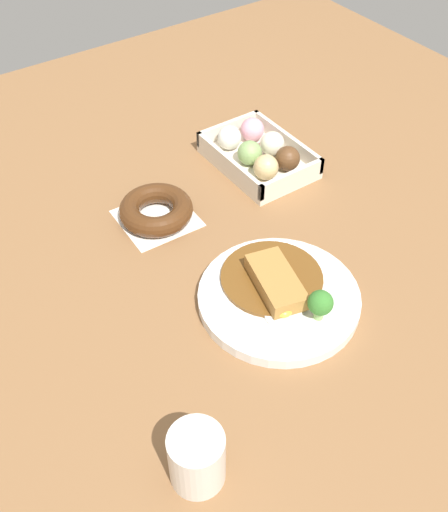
# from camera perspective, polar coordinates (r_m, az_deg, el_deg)

# --- Properties ---
(ground_plane) EXTENTS (1.60, 1.60, 0.00)m
(ground_plane) POSITION_cam_1_polar(r_m,az_deg,el_deg) (0.94, 1.89, -0.38)
(ground_plane) COLOR brown
(curry_plate) EXTENTS (0.24, 0.24, 0.07)m
(curry_plate) POSITION_cam_1_polar(r_m,az_deg,el_deg) (0.88, 5.29, -3.66)
(curry_plate) COLOR white
(curry_plate) RESTS_ON ground_plane
(donut_box) EXTENTS (0.20, 0.14, 0.06)m
(donut_box) POSITION_cam_1_polar(r_m,az_deg,el_deg) (1.13, 3.33, 9.75)
(donut_box) COLOR beige
(donut_box) RESTS_ON ground_plane
(chocolate_ring_donut) EXTENTS (0.13, 0.13, 0.04)m
(chocolate_ring_donut) POSITION_cam_1_polar(r_m,az_deg,el_deg) (1.01, -6.47, 4.36)
(chocolate_ring_donut) COLOR white
(chocolate_ring_donut) RESTS_ON ground_plane
(coffee_mug) EXTENTS (0.06, 0.06, 0.08)m
(coffee_mug) POSITION_cam_1_polar(r_m,az_deg,el_deg) (0.70, -2.60, -18.65)
(coffee_mug) COLOR silver
(coffee_mug) RESTS_ON ground_plane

